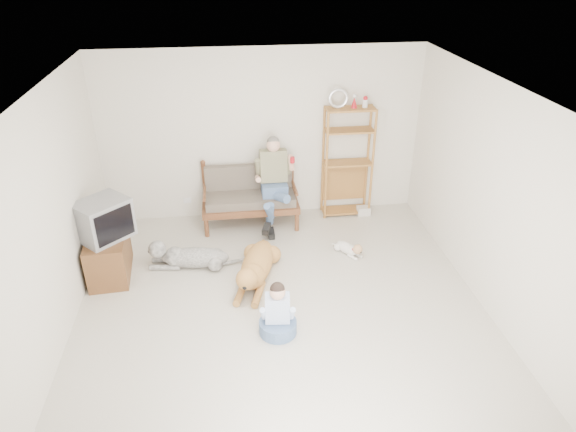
{
  "coord_description": "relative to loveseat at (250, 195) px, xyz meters",
  "views": [
    {
      "loc": [
        -0.56,
        -4.88,
        4.04
      ],
      "look_at": [
        0.19,
        1.0,
        0.84
      ],
      "focal_mm": 32.0,
      "sensor_mm": 36.0,
      "label": 1
    }
  ],
  "objects": [
    {
      "name": "wall_left",
      "position": [
        -2.26,
        -2.43,
        0.86
      ],
      "size": [
        0.0,
        5.5,
        5.5
      ],
      "primitive_type": "plane",
      "rotation": [
        1.57,
        0.0,
        1.57
      ],
      "color": "beige",
      "rests_on": "ground"
    },
    {
      "name": "tv_stand",
      "position": [
        -1.98,
        -1.23,
        -0.19
      ],
      "size": [
        0.57,
        0.93,
        0.6
      ],
      "rotation": [
        0.0,
        0.0,
        0.07
      ],
      "color": "brown",
      "rests_on": "ground"
    },
    {
      "name": "man",
      "position": [
        0.36,
        -0.22,
        0.18
      ],
      "size": [
        0.55,
        0.78,
        1.27
      ],
      "color": "slate",
      "rests_on": "loveseat"
    },
    {
      "name": "wall_front",
      "position": [
        0.24,
        -5.18,
        0.86
      ],
      "size": [
        5.0,
        0.0,
        5.0
      ],
      "primitive_type": "plane",
      "rotation": [
        -1.57,
        0.0,
        0.0
      ],
      "color": "beige",
      "rests_on": "ground"
    },
    {
      "name": "crt_tv",
      "position": [
        -1.95,
        -1.26,
        0.38
      ],
      "size": [
        0.8,
        0.8,
        0.53
      ],
      "rotation": [
        0.0,
        0.0,
        -0.79
      ],
      "color": "slate",
      "rests_on": "tv_stand"
    },
    {
      "name": "book_stack",
      "position": [
        1.88,
        0.03,
        -0.42
      ],
      "size": [
        0.22,
        0.16,
        0.13
      ],
      "primitive_type": "cube",
      "rotation": [
        0.0,
        0.0,
        0.03
      ],
      "color": "white",
      "rests_on": "ground"
    },
    {
      "name": "shaggy_dog",
      "position": [
        -0.96,
        -1.17,
        -0.32
      ],
      "size": [
        1.37,
        0.42,
        0.4
      ],
      "rotation": [
        0.0,
        0.0,
        -1.68
      ],
      "color": "silver",
      "rests_on": "ground"
    },
    {
      "name": "child",
      "position": [
        0.15,
        -2.69,
        -0.24
      ],
      "size": [
        0.44,
        0.44,
        0.69
      ],
      "rotation": [
        0.0,
        0.0,
        -0.1
      ],
      "color": "slate",
      "rests_on": "ground"
    },
    {
      "name": "golden_retriever",
      "position": [
        -0.04,
        -1.62,
        -0.29
      ],
      "size": [
        0.69,
        1.57,
        0.48
      ],
      "rotation": [
        0.0,
        0.0,
        -0.28
      ],
      "color": "#C08742",
      "rests_on": "ground"
    },
    {
      "name": "terrier",
      "position": [
        1.37,
        -1.15,
        -0.39
      ],
      "size": [
        0.38,
        0.51,
        0.22
      ],
      "rotation": [
        0.0,
        0.0,
        0.57
      ],
      "color": "silver",
      "rests_on": "ground"
    },
    {
      "name": "loveseat",
      "position": [
        0.0,
        0.0,
        0.0
      ],
      "size": [
        1.5,
        0.71,
        0.95
      ],
      "rotation": [
        0.0,
        0.0,
        0.01
      ],
      "color": "brown",
      "rests_on": "ground"
    },
    {
      "name": "floor",
      "position": [
        0.24,
        -2.43,
        -0.49
      ],
      "size": [
        5.5,
        5.5,
        0.0
      ],
      "primitive_type": "plane",
      "color": "beige",
      "rests_on": "ground"
    },
    {
      "name": "wall_right",
      "position": [
        2.74,
        -2.43,
        0.86
      ],
      "size": [
        0.0,
        5.5,
        5.5
      ],
      "primitive_type": "plane",
      "rotation": [
        1.57,
        0.0,
        -1.57
      ],
      "color": "beige",
      "rests_on": "ground"
    },
    {
      "name": "wall_back",
      "position": [
        0.24,
        0.32,
        0.86
      ],
      "size": [
        5.0,
        0.0,
        5.0
      ],
      "primitive_type": "plane",
      "rotation": [
        1.57,
        0.0,
        0.0
      ],
      "color": "beige",
      "rests_on": "ground"
    },
    {
      "name": "etagere",
      "position": [
        1.58,
        0.12,
        0.44
      ],
      "size": [
        0.8,
        0.35,
        2.1
      ],
      "color": "#A36D33",
      "rests_on": "ground"
    },
    {
      "name": "wall_outlet",
      "position": [
        -1.01,
        0.31,
        -0.19
      ],
      "size": [
        0.12,
        0.02,
        0.08
      ],
      "primitive_type": "cube",
      "color": "silver",
      "rests_on": "ground"
    },
    {
      "name": "ceiling",
      "position": [
        0.24,
        -2.43,
        2.21
      ],
      "size": [
        5.5,
        5.5,
        0.0
      ],
      "primitive_type": "plane",
      "rotation": [
        3.14,
        0.0,
        0.0
      ],
      "color": "white",
      "rests_on": "ground"
    }
  ]
}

